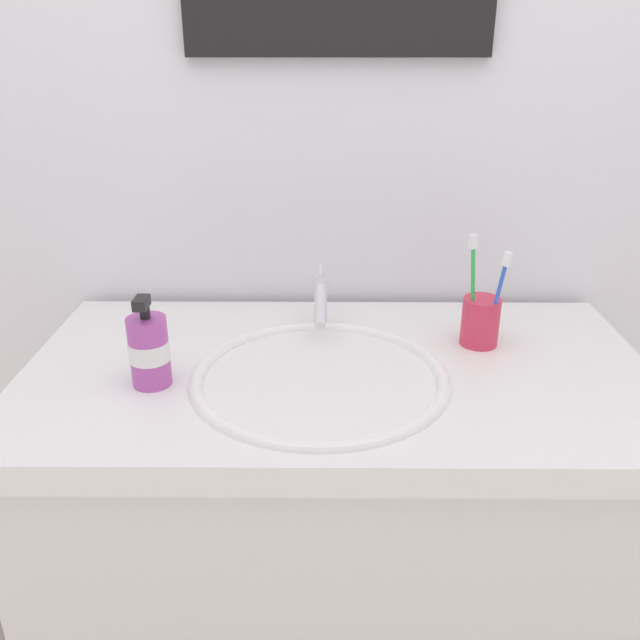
% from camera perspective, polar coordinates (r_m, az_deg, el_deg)
% --- Properties ---
extents(tiled_wall_back, '(2.25, 0.04, 2.40)m').
position_cam_1_polar(tiled_wall_back, '(1.33, 1.45, 13.78)').
color(tiled_wall_back, silver).
rests_on(tiled_wall_back, ground).
extents(vanity_counter, '(1.05, 0.57, 0.91)m').
position_cam_1_polar(vanity_counter, '(1.38, 1.34, -20.94)').
color(vanity_counter, silver).
rests_on(vanity_counter, ground).
extents(sink_basin, '(0.42, 0.42, 0.10)m').
position_cam_1_polar(sink_basin, '(1.08, -0.01, -6.64)').
color(sink_basin, white).
rests_on(sink_basin, vanity_counter).
extents(faucet, '(0.02, 0.14, 0.11)m').
position_cam_1_polar(faucet, '(1.23, 0.06, 1.69)').
color(faucet, silver).
rests_on(faucet, sink_basin).
extents(toothbrush_cup, '(0.07, 0.07, 0.09)m').
position_cam_1_polar(toothbrush_cup, '(1.20, 13.69, -0.13)').
color(toothbrush_cup, '#D8334C').
rests_on(toothbrush_cup, vanity_counter).
extents(toothbrush_blue, '(0.03, 0.03, 0.18)m').
position_cam_1_polar(toothbrush_blue, '(1.16, 15.14, 2.20)').
color(toothbrush_blue, blue).
rests_on(toothbrush_blue, toothbrush_cup).
extents(toothbrush_green, '(0.03, 0.02, 0.20)m').
position_cam_1_polar(toothbrush_green, '(1.16, 13.08, 3.10)').
color(toothbrush_green, green).
rests_on(toothbrush_green, toothbrush_cup).
extents(soap_dispenser, '(0.06, 0.06, 0.15)m').
position_cam_1_polar(soap_dispenser, '(1.06, -14.56, -2.53)').
color(soap_dispenser, '#B24CA5').
rests_on(soap_dispenser, vanity_counter).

